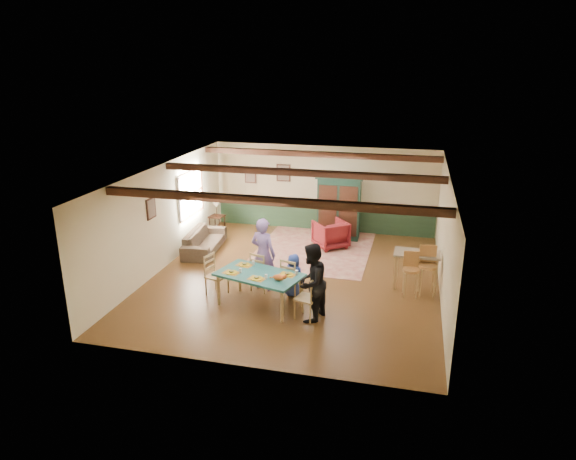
% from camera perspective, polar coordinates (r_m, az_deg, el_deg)
% --- Properties ---
extents(floor, '(8.00, 8.00, 0.00)m').
position_cam_1_polar(floor, '(12.90, 0.74, -5.38)').
color(floor, '#4D2F15').
rests_on(floor, ground).
extents(wall_back, '(7.00, 0.02, 2.70)m').
position_cam_1_polar(wall_back, '(16.19, 4.00, 4.59)').
color(wall_back, beige).
rests_on(wall_back, floor).
extents(wall_left, '(0.02, 8.00, 2.70)m').
position_cam_1_polar(wall_left, '(13.61, -13.74, 1.41)').
color(wall_left, beige).
rests_on(wall_left, floor).
extents(wall_right, '(0.02, 8.00, 2.70)m').
position_cam_1_polar(wall_right, '(12.16, 17.06, -0.91)').
color(wall_right, beige).
rests_on(wall_right, floor).
extents(ceiling, '(7.00, 8.00, 0.02)m').
position_cam_1_polar(ceiling, '(12.07, 0.80, 6.43)').
color(ceiling, silver).
rests_on(ceiling, wall_back).
extents(wainscot_back, '(6.95, 0.03, 0.90)m').
position_cam_1_polar(wainscot_back, '(16.41, 3.92, 1.52)').
color(wainscot_back, '#1F3A25').
rests_on(wainscot_back, floor).
extents(ceiling_beam_front, '(6.95, 0.16, 0.16)m').
position_cam_1_polar(ceiling_beam_front, '(9.92, -2.22, 3.25)').
color(ceiling_beam_front, black).
rests_on(ceiling_beam_front, ceiling).
extents(ceiling_beam_mid, '(6.95, 0.16, 0.16)m').
position_cam_1_polar(ceiling_beam_mid, '(12.47, 1.22, 6.40)').
color(ceiling_beam_mid, black).
rests_on(ceiling_beam_mid, ceiling).
extents(ceiling_beam_back, '(6.95, 0.16, 0.16)m').
position_cam_1_polar(ceiling_beam_back, '(14.97, 3.43, 8.39)').
color(ceiling_beam_back, black).
rests_on(ceiling_beam_back, ceiling).
extents(window_left, '(0.06, 1.60, 1.30)m').
position_cam_1_polar(window_left, '(15.01, -10.76, 3.99)').
color(window_left, white).
rests_on(window_left, wall_left).
extents(picture_left_wall, '(0.04, 0.42, 0.52)m').
position_cam_1_polar(picture_left_wall, '(12.98, -14.95, 2.34)').
color(picture_left_wall, gray).
rests_on(picture_left_wall, wall_left).
extents(picture_back_a, '(0.45, 0.04, 0.55)m').
position_cam_1_polar(picture_back_a, '(16.33, -0.51, 6.37)').
color(picture_back_a, gray).
rests_on(picture_back_a, wall_back).
extents(picture_back_b, '(0.38, 0.04, 0.48)m').
position_cam_1_polar(picture_back_b, '(16.66, -4.20, 6.04)').
color(picture_back_b, gray).
rests_on(picture_back_b, wall_back).
extents(dining_table, '(2.04, 1.48, 0.76)m').
position_cam_1_polar(dining_table, '(11.39, -3.18, -6.66)').
color(dining_table, '#1E5F5E').
rests_on(dining_table, floor).
extents(dining_chair_far_left, '(0.53, 0.55, 0.97)m').
position_cam_1_polar(dining_chair_far_left, '(12.11, -2.94, -4.55)').
color(dining_chair_far_left, '#A78653').
rests_on(dining_chair_far_left, floor).
extents(dining_chair_far_right, '(0.53, 0.55, 0.97)m').
position_cam_1_polar(dining_chair_far_right, '(11.73, 0.43, -5.32)').
color(dining_chair_far_right, '#A78653').
rests_on(dining_chair_far_right, floor).
extents(dining_chair_end_left, '(0.55, 0.53, 0.97)m').
position_cam_1_polar(dining_chair_end_left, '(11.97, -7.93, -5.00)').
color(dining_chair_end_left, '#A78653').
rests_on(dining_chair_end_left, floor).
extents(dining_chair_end_right, '(0.55, 0.53, 0.97)m').
position_cam_1_polar(dining_chair_end_right, '(10.81, 2.08, -7.48)').
color(dining_chair_end_right, '#A78653').
rests_on(dining_chair_end_right, floor).
extents(person_man, '(0.73, 0.58, 1.76)m').
position_cam_1_polar(person_man, '(12.03, -2.77, -2.69)').
color(person_man, '#7E60A5').
rests_on(person_man, floor).
extents(person_woman, '(0.83, 0.96, 1.68)m').
position_cam_1_polar(person_woman, '(10.62, 2.59, -5.86)').
color(person_woman, black).
rests_on(person_woman, floor).
extents(person_child, '(0.57, 0.45, 1.02)m').
position_cam_1_polar(person_child, '(11.78, 0.62, -5.06)').
color(person_child, '#2A45AA').
rests_on(person_child, floor).
extents(cat, '(0.39, 0.24, 0.18)m').
position_cam_1_polar(cat, '(10.85, -1.02, -5.22)').
color(cat, orange).
rests_on(cat, dining_table).
extents(place_setting_near_left, '(0.47, 0.40, 0.11)m').
position_cam_1_polar(place_setting_near_left, '(11.31, -6.32, -4.51)').
color(place_setting_near_left, gold).
rests_on(place_setting_near_left, dining_table).
extents(place_setting_near_center, '(0.47, 0.40, 0.11)m').
position_cam_1_polar(place_setting_near_center, '(10.97, -3.50, -5.19)').
color(place_setting_near_center, gold).
rests_on(place_setting_near_center, dining_table).
extents(place_setting_far_left, '(0.47, 0.40, 0.11)m').
position_cam_1_polar(place_setting_far_left, '(11.70, -4.86, -3.68)').
color(place_setting_far_left, gold).
rests_on(place_setting_far_left, dining_table).
extents(place_setting_far_right, '(0.47, 0.40, 0.11)m').
position_cam_1_polar(place_setting_far_right, '(11.14, -0.08, -4.76)').
color(place_setting_far_right, gold).
rests_on(place_setting_far_right, dining_table).
extents(area_rug, '(3.23, 3.82, 0.01)m').
position_cam_1_polar(area_rug, '(14.80, 2.88, -2.18)').
color(area_rug, beige).
rests_on(area_rug, floor).
extents(armoire, '(1.40, 0.58, 1.97)m').
position_cam_1_polar(armoire, '(15.51, 5.68, 2.52)').
color(armoire, black).
rests_on(armoire, floor).
extents(armchair, '(1.21, 1.21, 0.80)m').
position_cam_1_polar(armchair, '(14.91, 4.75, -0.46)').
color(armchair, '#4C0F16').
rests_on(armchair, floor).
extents(sofa, '(1.01, 2.11, 0.60)m').
position_cam_1_polar(sofa, '(14.83, -9.28, -1.16)').
color(sofa, '#403428').
rests_on(sofa, floor).
extents(end_table, '(0.48, 0.48, 0.52)m').
position_cam_1_polar(end_table, '(16.43, -7.88, 0.71)').
color(end_table, black).
rests_on(end_table, floor).
extents(table_lamp, '(0.28, 0.28, 0.48)m').
position_cam_1_polar(table_lamp, '(16.29, -7.95, 2.38)').
color(table_lamp, beige).
rests_on(table_lamp, end_table).
extents(counter_table, '(1.08, 0.65, 0.89)m').
position_cam_1_polar(counter_table, '(12.61, 14.02, -4.35)').
color(counter_table, tan).
rests_on(counter_table, floor).
extents(bar_stool_left, '(0.41, 0.44, 1.04)m').
position_cam_1_polar(bar_stool_left, '(12.10, 13.48, -4.89)').
color(bar_stool_left, '#B88047').
rests_on(bar_stool_left, floor).
extents(bar_stool_right, '(0.47, 0.50, 1.16)m').
position_cam_1_polar(bar_stool_right, '(12.23, 15.25, -4.49)').
color(bar_stool_right, '#B88047').
rests_on(bar_stool_right, floor).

